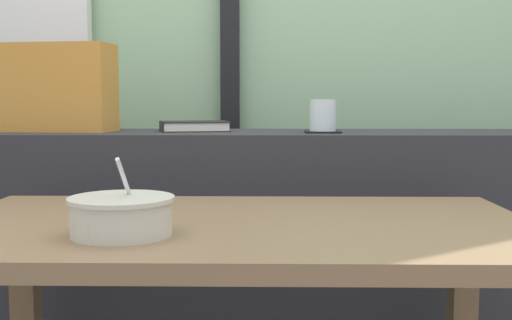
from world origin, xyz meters
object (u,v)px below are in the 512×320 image
(breakfast_table, at_px, (237,276))
(closed_book, at_px, (193,126))
(juice_glass, at_px, (323,117))
(coaster_square, at_px, (323,132))
(throw_pillow, at_px, (59,88))
(soup_bowl, at_px, (122,216))

(breakfast_table, relative_size, closed_book, 5.11)
(breakfast_table, distance_m, juice_glass, 0.69)
(coaster_square, height_order, juice_glass, juice_glass)
(throw_pillow, bearing_deg, closed_book, 4.93)
(soup_bowl, bearing_deg, coaster_square, 59.57)
(coaster_square, distance_m, closed_book, 0.40)
(breakfast_table, bearing_deg, throw_pillow, 131.28)
(coaster_square, bearing_deg, breakfast_table, -110.68)
(coaster_square, height_order, throw_pillow, throw_pillow)
(breakfast_table, xyz_separation_m, throw_pillow, (-0.56, 0.64, 0.39))
(coaster_square, xyz_separation_m, throw_pillow, (-0.78, 0.06, 0.13))
(closed_book, height_order, throw_pillow, throw_pillow)
(breakfast_table, distance_m, soup_bowl, 0.28)
(juice_glass, bearing_deg, soup_bowl, -120.43)
(coaster_square, height_order, soup_bowl, coaster_square)
(closed_book, height_order, soup_bowl, closed_book)
(juice_glass, distance_m, throw_pillow, 0.79)
(juice_glass, relative_size, closed_book, 0.39)
(throw_pillow, bearing_deg, breakfast_table, -48.72)
(coaster_square, distance_m, juice_glass, 0.04)
(coaster_square, xyz_separation_m, soup_bowl, (-0.42, -0.72, -0.12))
(throw_pillow, bearing_deg, juice_glass, -4.28)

